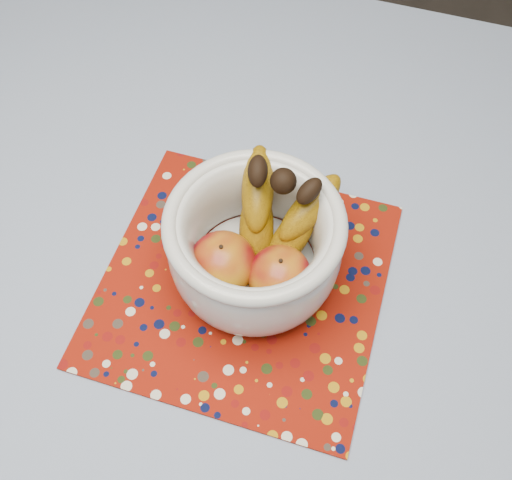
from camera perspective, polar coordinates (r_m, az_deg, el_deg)
table at (r=0.86m, az=-6.80°, el=-7.37°), size 1.20×1.20×0.75m
tablecloth at (r=0.79m, az=-7.40°, el=-4.89°), size 1.32×1.32×0.01m
placemat at (r=0.78m, az=-1.22°, el=-4.04°), size 0.36×0.36×0.00m
fruit_bowl at (r=0.72m, az=0.61°, el=0.13°), size 0.23×0.23×0.16m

